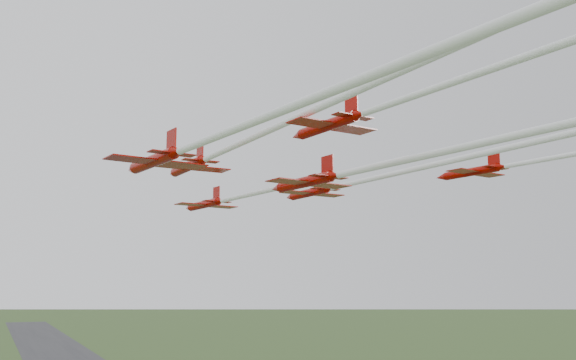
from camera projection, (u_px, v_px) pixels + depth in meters
name	position (u px, v px, depth m)	size (l,w,h in m)	color
jet_lead	(239.00, 197.00, 87.86)	(11.95, 49.00, 2.79)	#A20700
jet_row2_left	(255.00, 137.00, 62.91)	(10.06, 70.88, 2.90)	#A20700
jet_row2_right	(398.00, 173.00, 73.28)	(11.39, 70.05, 2.75)	#A20700
jet_row3_left	(208.00, 140.00, 51.06)	(12.61, 50.28, 2.81)	#A20700
jet_row3_mid	(426.00, 155.00, 55.98)	(15.60, 68.77, 2.92)	#A20700
jet_row3_right	(545.00, 159.00, 72.62)	(11.93, 46.41, 2.53)	#A20700
jet_row4_left	(433.00, 89.00, 45.60)	(10.86, 52.05, 2.45)	#A20700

